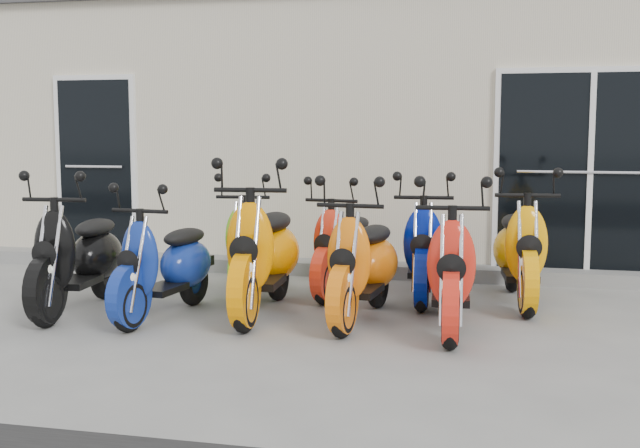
# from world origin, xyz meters

# --- Properties ---
(ground) EXTENTS (80.00, 80.00, 0.00)m
(ground) POSITION_xyz_m (0.00, 0.00, 0.00)
(ground) COLOR gray
(ground) RESTS_ON ground
(building) EXTENTS (14.00, 6.00, 3.20)m
(building) POSITION_xyz_m (0.00, 5.20, 1.60)
(building) COLOR beige
(building) RESTS_ON ground
(roof_cap) EXTENTS (14.20, 6.20, 0.16)m
(roof_cap) POSITION_xyz_m (0.00, 5.20, 3.28)
(roof_cap) COLOR #3F3F42
(roof_cap) RESTS_ON building
(front_step) EXTENTS (14.00, 0.40, 0.15)m
(front_step) POSITION_xyz_m (0.00, 2.02, 0.07)
(front_step) COLOR gray
(front_step) RESTS_ON ground
(door_left) EXTENTS (1.07, 0.08, 2.22)m
(door_left) POSITION_xyz_m (-3.20, 2.17, 1.26)
(door_left) COLOR black
(door_left) RESTS_ON front_step
(door_right) EXTENTS (2.02, 0.08, 2.22)m
(door_right) POSITION_xyz_m (2.60, 2.17, 1.26)
(door_right) COLOR black
(door_right) RESTS_ON front_step
(scooter_front_black) EXTENTS (0.78, 1.82, 1.31)m
(scooter_front_black) POSITION_xyz_m (-2.03, -0.35, 0.66)
(scooter_front_black) COLOR black
(scooter_front_black) RESTS_ON ground
(scooter_front_blue) EXTENTS (0.79, 1.71, 1.22)m
(scooter_front_blue) POSITION_xyz_m (-1.17, -0.38, 0.61)
(scooter_front_blue) COLOR navy
(scooter_front_blue) RESTS_ON ground
(scooter_front_orange_a) EXTENTS (0.82, 1.97, 1.43)m
(scooter_front_orange_a) POSITION_xyz_m (-0.36, -0.08, 0.71)
(scooter_front_orange_a) COLOR #FA8C00
(scooter_front_orange_a) RESTS_ON ground
(scooter_front_orange_b) EXTENTS (0.79, 1.80, 1.29)m
(scooter_front_orange_b) POSITION_xyz_m (0.55, -0.12, 0.64)
(scooter_front_orange_b) COLOR orange
(scooter_front_orange_b) RESTS_ON ground
(scooter_front_red) EXTENTS (0.76, 1.81, 1.31)m
(scooter_front_red) POSITION_xyz_m (1.31, -0.26, 0.65)
(scooter_front_red) COLOR red
(scooter_front_red) RESTS_ON ground
(scooter_back_green) EXTENTS (0.79, 1.73, 1.23)m
(scooter_back_green) POSITION_xyz_m (-0.81, 0.97, 0.62)
(scooter_back_green) COLOR #74D50F
(scooter_back_green) RESTS_ON ground
(scooter_back_red) EXTENTS (0.80, 1.70, 1.21)m
(scooter_back_red) POSITION_xyz_m (0.16, 0.98, 0.60)
(scooter_back_red) COLOR red
(scooter_back_red) RESTS_ON ground
(scooter_back_blue) EXTENTS (0.73, 1.76, 1.27)m
(scooter_back_blue) POSITION_xyz_m (0.97, 0.94, 0.64)
(scooter_back_blue) COLOR navy
(scooter_back_blue) RESTS_ON ground
(scooter_back_yellow) EXTENTS (0.84, 1.85, 1.32)m
(scooter_back_yellow) POSITION_xyz_m (1.88, 0.90, 0.66)
(scooter_back_yellow) COLOR #FFA403
(scooter_back_yellow) RESTS_ON ground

